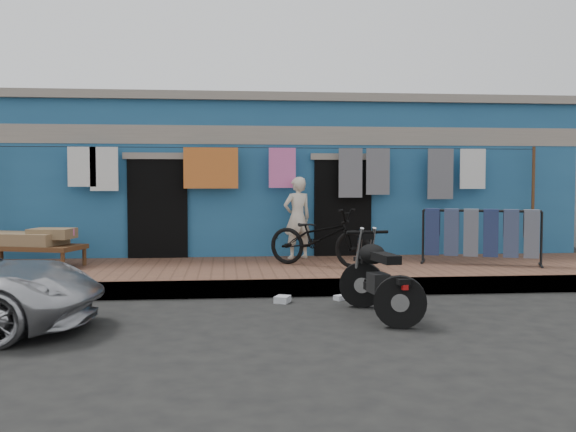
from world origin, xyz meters
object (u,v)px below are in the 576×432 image
Objects in this scene: motorcycle at (380,275)px; charpoy at (30,248)px; bicycle at (320,231)px; jeans_rack at (481,236)px; seated_person at (297,218)px.

motorcycle is 0.83× the size of charpoy.
bicycle is 2.79m from jeans_rack.
charpoy is (-5.14, 3.38, 0.04)m from motorcycle.
jeans_rack reaches higher than charpoy.
jeans_rack is (2.79, -0.03, -0.10)m from bicycle.
motorcycle is at bearing -139.69° from bicycle.
bicycle is at bearing 88.51° from motorcycle.
jeans_rack is at bearing 138.68° from seated_person.
bicycle reaches higher than charpoy.
bicycle is 1.11× the size of motorcycle.
jeans_rack is at bearing 41.87° from motorcycle.
motorcycle is at bearing -33.29° from charpoy.
seated_person is 0.76× the size of charpoy.
charpoy is 0.97× the size of jeans_rack.
charpoy is at bearing 118.93° from bicycle.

